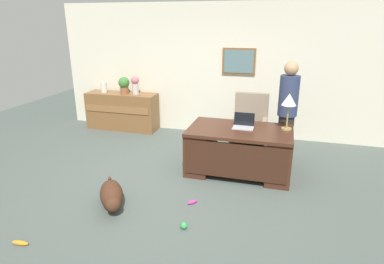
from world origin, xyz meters
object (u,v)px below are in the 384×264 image
object	(u,v)px
armchair	(250,128)
dog_lying	(112,195)
desk	(239,150)
potted_plant	(124,85)
credenza	(122,111)
desk_lamp	(289,102)
dog_toy_ball	(184,226)
dog_toy_plush	(20,243)
laptop	(244,124)
person_standing	(287,111)
vase_empty	(104,87)
vase_with_flowers	(135,84)
dog_toy_bone	(192,202)

from	to	relation	value
armchair	dog_lying	world-z (taller)	armchair
desk	potted_plant	bearing A→B (deg)	150.37
credenza	desk_lamp	distance (m)	3.87
dog_toy_ball	dog_toy_plush	world-z (taller)	dog_toy_ball
laptop	desk_lamp	world-z (taller)	desk_lamp
dog_toy_ball	laptop	bearing A→B (deg)	76.63
person_standing	credenza	bearing A→B (deg)	166.04
person_standing	vase_empty	world-z (taller)	person_standing
dog_toy_ball	dog_toy_plush	size ratio (longest dim) A/B	0.44
credenza	vase_with_flowers	bearing A→B (deg)	0.22
armchair	desk_lamp	world-z (taller)	desk_lamp
desk	potted_plant	world-z (taller)	potted_plant
credenza	armchair	distance (m)	2.99
dog_lying	desk_lamp	world-z (taller)	desk_lamp
person_standing	dog_toy_bone	bearing A→B (deg)	-121.92
person_standing	potted_plant	distance (m)	3.56
dog_toy_bone	dog_toy_plush	xyz separation A→B (m)	(-1.58, -1.34, 0.00)
laptop	dog_toy_ball	bearing A→B (deg)	-103.37
desk	dog_toy_bone	world-z (taller)	desk
dog_toy_ball	dog_toy_plush	xyz separation A→B (m)	(-1.64, -0.77, -0.02)
desk_lamp	potted_plant	size ratio (longest dim) A/B	1.58
dog_lying	laptop	distance (m)	2.28
desk_lamp	potted_plant	xyz separation A→B (m)	(-3.45, 1.38, -0.16)
dog_toy_ball	dog_toy_plush	distance (m)	1.81
armchair	person_standing	xyz separation A→B (m)	(0.62, -0.18, 0.40)
vase_with_flowers	credenza	bearing A→B (deg)	-179.78
desk_lamp	vase_with_flowers	bearing A→B (deg)	156.58
armchair	dog_toy_ball	bearing A→B (deg)	-100.12
vase_with_flowers	potted_plant	distance (m)	0.26
vase_with_flowers	dog_toy_plush	world-z (taller)	vase_with_flowers
dog_toy_ball	person_standing	bearing A→B (deg)	65.65
armchair	dog_toy_bone	size ratio (longest dim) A/B	7.59
dog_lying	dog_toy_ball	distance (m)	1.09
vase_empty	potted_plant	distance (m)	0.51
vase_with_flowers	dog_toy_bone	world-z (taller)	vase_with_flowers
dog_toy_plush	armchair	bearing A→B (deg)	57.89
laptop	armchair	bearing A→B (deg)	87.99
dog_lying	laptop	xyz separation A→B (m)	(1.50, 1.59, 0.63)
credenza	dog_toy_bone	distance (m)	3.63
person_standing	potted_plant	xyz separation A→B (m)	(-3.45, 0.88, 0.12)
dog_toy_ball	vase_empty	bearing A→B (deg)	131.20
laptop	vase_empty	xyz separation A→B (m)	(-3.30, 1.45, 0.15)
dog_toy_ball	desk_lamp	bearing A→B (deg)	60.13
armchair	desk_lamp	size ratio (longest dim) A/B	1.94
credenza	dog_toy_bone	world-z (taller)	credenza
desk	person_standing	size ratio (longest dim) A/B	0.93
person_standing	dog_toy_bone	xyz separation A→B (m)	(-1.14, -1.83, -0.87)
dog_toy_bone	dog_toy_ball	bearing A→B (deg)	-84.42
armchair	vase_with_flowers	world-z (taller)	vase_with_flowers
laptop	dog_toy_bone	distance (m)	1.55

